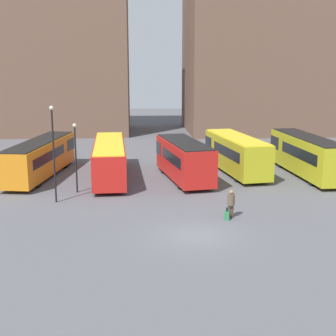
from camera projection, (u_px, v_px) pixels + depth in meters
ground_plane at (195, 235)px, 25.86m from camera, size 160.00×160.00×0.00m
building_block_left at (53, 39)px, 63.98m from camera, size 20.60×12.91×25.51m
building_block_right at (292, 30)px, 65.89m from camera, size 29.62×15.95×28.44m
bus_0 at (41, 157)px, 39.43m from camera, size 4.22×12.04×3.06m
bus_1 at (110, 158)px, 39.06m from camera, size 3.10×12.44×2.99m
bus_2 at (184, 159)px, 38.25m from camera, size 4.15×9.41×3.21m
bus_3 at (236, 153)px, 40.86m from camera, size 3.98×10.51×3.22m
bus_4 at (306, 154)px, 39.86m from camera, size 3.11×11.36×3.34m
traveler at (231, 201)px, 28.68m from camera, size 0.52×0.52×1.76m
suitcase at (227, 215)px, 28.42m from camera, size 0.33×0.45×0.81m
lamp_post_0 at (76, 152)px, 34.02m from camera, size 0.28×0.28×5.13m
lamp_post_2 at (53, 147)px, 31.33m from camera, size 0.28×0.28×6.60m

